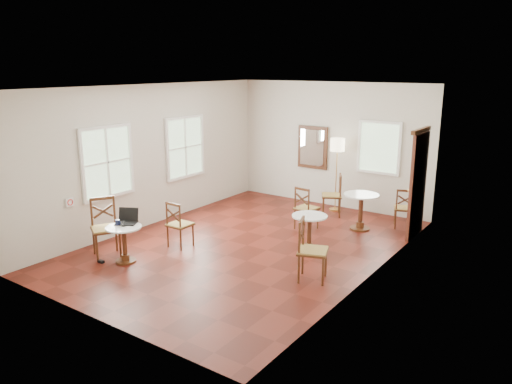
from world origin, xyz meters
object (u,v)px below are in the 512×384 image
cafe_table_near (124,240)px  cafe_table_mid (309,229)px  floor_lamp (337,150)px  chair_near_a (179,224)px  chair_near_b (106,228)px  chair_back_b (333,195)px  chair_back_a (404,208)px  water_glass (123,224)px  laptop (127,219)px  chair_mid_a (306,208)px  mouse (123,225)px  chair_mid_b (311,250)px  cafe_table_back (361,208)px  power_adapter (101,262)px  navy_mug (118,222)px

cafe_table_near → cafe_table_mid: cafe_table_mid is taller
cafe_table_near → floor_lamp: bearing=72.5°
cafe_table_mid → chair_near_a: chair_near_a is taller
chair_near_b → chair_back_b: 5.13m
cafe_table_mid → chair_back_a: 2.54m
cafe_table_near → cafe_table_mid: (2.38, 2.34, 0.02)m
chair_near_b → water_glass: size_ratio=11.15×
chair_back_a → laptop: 5.69m
cafe_table_mid → water_glass: water_glass is taller
chair_mid_a → chair_back_a: (1.66, 1.27, -0.03)m
cafe_table_mid → chair_back_b: chair_back_b is taller
mouse → chair_near_b: bearing=174.2°
chair_mid_a → chair_back_a: bearing=-135.4°
chair_near_b → mouse: chair_near_b is taller
chair_back_b → floor_lamp: floor_lamp is taller
chair_mid_b → mouse: bearing=91.0°
cafe_table_back → chair_near_b: 5.13m
cafe_table_mid → chair_back_a: size_ratio=0.80×
chair_mid_a → chair_mid_b: 2.56m
cafe_table_back → chair_back_b: (-0.93, 0.58, 0.01)m
laptop → chair_back_a: bearing=23.8°
cafe_table_mid → chair_near_b: size_ratio=0.65×
power_adapter → floor_lamp: bearing=70.2°
chair_near_b → power_adapter: bearing=-117.2°
chair_back_a → navy_mug: bearing=31.4°
chair_near_a → chair_back_a: 4.74m
cafe_table_mid → mouse: size_ratio=7.40×
chair_back_b → power_adapter: chair_back_b is taller
chair_near_a → navy_mug: 1.20m
cafe_table_near → chair_back_a: size_ratio=0.75×
chair_mid_b → floor_lamp: floor_lamp is taller
chair_back_a → mouse: size_ratio=9.29×
laptop → water_glass: 0.22m
chair_mid_a → chair_near_b: bearing=63.9°
chair_near_b → power_adapter: (0.19, -0.30, -0.51)m
navy_mug → water_glass: size_ratio=1.28×
chair_near_a → cafe_table_near: bearing=77.2°
chair_near_b → chair_back_a: bearing=-9.7°
cafe_table_mid → water_glass: bearing=-135.7°
chair_near_a → mouse: size_ratio=9.61×
chair_near_a → laptop: bearing=68.2°
chair_near_a → water_glass: bearing=76.6°
laptop → cafe_table_mid: bearing=12.3°
mouse → navy_mug: (-0.13, -0.01, 0.03)m
navy_mug → power_adapter: bearing=-121.8°
chair_near_a → laptop: 1.03m
water_glass → power_adapter: bearing=-137.6°
cafe_table_back → mouse: bearing=-123.6°
chair_near_b → chair_back_a: (3.88, 4.67, -0.10)m
chair_near_b → water_glass: 0.53m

